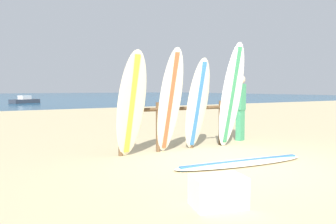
{
  "coord_description": "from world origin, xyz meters",
  "views": [
    {
      "loc": [
        -3.98,
        -4.16,
        1.36
      ],
      "look_at": [
        -0.08,
        2.3,
        0.82
      ],
      "focal_mm": 35.47,
      "sensor_mm": 36.0,
      "label": 1
    }
  ],
  "objects_px": {
    "surfboard_leaning_left": "(170,102)",
    "cooler_box": "(218,191)",
    "surfboard_rack": "(175,120)",
    "small_boat_offshore": "(25,100)",
    "surfboard_leaning_far_left": "(131,105)",
    "surfboard_leaning_center": "(231,96)",
    "surfboard_leaning_center_left": "(197,104)",
    "surfboard_lying_on_sand": "(242,162)",
    "beachgoer_standing": "(240,105)"
  },
  "relations": [
    {
      "from": "small_boat_offshore",
      "to": "cooler_box",
      "type": "xyz_separation_m",
      "value": [
        -2.1,
        -30.34,
        -0.08
      ]
    },
    {
      "from": "surfboard_rack",
      "to": "surfboard_lying_on_sand",
      "type": "xyz_separation_m",
      "value": [
        0.26,
        -1.83,
        -0.62
      ]
    },
    {
      "from": "surfboard_leaning_center_left",
      "to": "cooler_box",
      "type": "distance_m",
      "value": 3.66
    },
    {
      "from": "surfboard_leaning_center",
      "to": "beachgoer_standing",
      "type": "xyz_separation_m",
      "value": [
        0.94,
        0.69,
        -0.25
      ]
    },
    {
      "from": "surfboard_rack",
      "to": "surfboard_leaning_left",
      "type": "xyz_separation_m",
      "value": [
        -0.39,
        -0.42,
        0.42
      ]
    },
    {
      "from": "surfboard_leaning_far_left",
      "to": "surfboard_leaning_center",
      "type": "bearing_deg",
      "value": -2.12
    },
    {
      "from": "surfboard_leaning_far_left",
      "to": "surfboard_leaning_left",
      "type": "xyz_separation_m",
      "value": [
        0.83,
        -0.07,
        0.04
      ]
    },
    {
      "from": "surfboard_leaning_far_left",
      "to": "cooler_box",
      "type": "height_order",
      "value": "surfboard_leaning_far_left"
    },
    {
      "from": "surfboard_lying_on_sand",
      "to": "beachgoer_standing",
      "type": "distance_m",
      "value": 2.96
    },
    {
      "from": "surfboard_leaning_far_left",
      "to": "cooler_box",
      "type": "relative_size",
      "value": 3.47
    },
    {
      "from": "surfboard_leaning_center_left",
      "to": "cooler_box",
      "type": "xyz_separation_m",
      "value": [
        -1.9,
        -3.01,
        -0.83
      ]
    },
    {
      "from": "surfboard_leaning_far_left",
      "to": "surfboard_leaning_center",
      "type": "relative_size",
      "value": 0.87
    },
    {
      "from": "surfboard_leaning_left",
      "to": "beachgoer_standing",
      "type": "height_order",
      "value": "surfboard_leaning_left"
    },
    {
      "from": "surfboard_leaning_center_left",
      "to": "surfboard_leaning_center",
      "type": "height_order",
      "value": "surfboard_leaning_center"
    },
    {
      "from": "surfboard_rack",
      "to": "beachgoer_standing",
      "type": "bearing_deg",
      "value": 6.33
    },
    {
      "from": "surfboard_rack",
      "to": "surfboard_leaning_far_left",
      "type": "distance_m",
      "value": 1.33
    },
    {
      "from": "surfboard_leaning_far_left",
      "to": "beachgoer_standing",
      "type": "bearing_deg",
      "value": 9.95
    },
    {
      "from": "surfboard_rack",
      "to": "cooler_box",
      "type": "relative_size",
      "value": 4.5
    },
    {
      "from": "surfboard_leaning_center",
      "to": "beachgoer_standing",
      "type": "distance_m",
      "value": 1.19
    },
    {
      "from": "surfboard_leaning_center_left",
      "to": "cooler_box",
      "type": "bearing_deg",
      "value": -122.34
    },
    {
      "from": "surfboard_rack",
      "to": "surfboard_lying_on_sand",
      "type": "distance_m",
      "value": 1.95
    },
    {
      "from": "beachgoer_standing",
      "to": "small_boat_offshore",
      "type": "xyz_separation_m",
      "value": [
        -1.56,
        26.84,
        -0.68
      ]
    },
    {
      "from": "surfboard_leaning_far_left",
      "to": "surfboard_lying_on_sand",
      "type": "height_order",
      "value": "surfboard_leaning_far_left"
    },
    {
      "from": "surfboard_leaning_center_left",
      "to": "surfboard_leaning_far_left",
      "type": "bearing_deg",
      "value": -176.49
    },
    {
      "from": "beachgoer_standing",
      "to": "cooler_box",
      "type": "distance_m",
      "value": 5.12
    },
    {
      "from": "surfboard_leaning_far_left",
      "to": "cooler_box",
      "type": "xyz_separation_m",
      "value": [
        -0.26,
        -2.91,
        -0.86
      ]
    },
    {
      "from": "surfboard_leaning_center",
      "to": "cooler_box",
      "type": "distance_m",
      "value": 4.04
    },
    {
      "from": "surfboard_lying_on_sand",
      "to": "surfboard_rack",
      "type": "bearing_deg",
      "value": 97.95
    },
    {
      "from": "surfboard_leaning_left",
      "to": "small_boat_offshore",
      "type": "xyz_separation_m",
      "value": [
        1.0,
        27.5,
        -0.82
      ]
    },
    {
      "from": "surfboard_leaning_far_left",
      "to": "surfboard_leaning_left",
      "type": "height_order",
      "value": "surfboard_leaning_left"
    },
    {
      "from": "surfboard_lying_on_sand",
      "to": "beachgoer_standing",
      "type": "xyz_separation_m",
      "value": [
        1.92,
        2.07,
        0.91
      ]
    },
    {
      "from": "surfboard_leaning_far_left",
      "to": "small_boat_offshore",
      "type": "xyz_separation_m",
      "value": [
        1.83,
        27.43,
        -0.78
      ]
    },
    {
      "from": "surfboard_leaning_center",
      "to": "surfboard_lying_on_sand",
      "type": "bearing_deg",
      "value": -125.37
    },
    {
      "from": "surfboard_lying_on_sand",
      "to": "small_boat_offshore",
      "type": "xyz_separation_m",
      "value": [
        0.36,
        28.9,
        0.22
      ]
    },
    {
      "from": "surfboard_rack",
      "to": "surfboard_leaning_center_left",
      "type": "bearing_deg",
      "value": -30.94
    },
    {
      "from": "surfboard_rack",
      "to": "surfboard_leaning_center_left",
      "type": "height_order",
      "value": "surfboard_leaning_center_left"
    },
    {
      "from": "cooler_box",
      "to": "surfboard_leaning_center_left",
      "type": "bearing_deg",
      "value": 72.87
    },
    {
      "from": "surfboard_leaning_center",
      "to": "surfboard_lying_on_sand",
      "type": "height_order",
      "value": "surfboard_leaning_center"
    },
    {
      "from": "surfboard_leaning_center_left",
      "to": "small_boat_offshore",
      "type": "relative_size",
      "value": 0.73
    },
    {
      "from": "surfboard_leaning_center_left",
      "to": "surfboard_lying_on_sand",
      "type": "distance_m",
      "value": 1.86
    },
    {
      "from": "cooler_box",
      "to": "small_boat_offshore",
      "type": "bearing_deg",
      "value": 101.26
    },
    {
      "from": "surfboard_leaning_left",
      "to": "cooler_box",
      "type": "bearing_deg",
      "value": -111.01
    },
    {
      "from": "surfboard_leaning_left",
      "to": "surfboard_lying_on_sand",
      "type": "bearing_deg",
      "value": -65.32
    },
    {
      "from": "surfboard_leaning_center",
      "to": "beachgoer_standing",
      "type": "height_order",
      "value": "surfboard_leaning_center"
    },
    {
      "from": "surfboard_leaning_center_left",
      "to": "cooler_box",
      "type": "relative_size",
      "value": 3.37
    },
    {
      "from": "surfboard_rack",
      "to": "small_boat_offshore",
      "type": "height_order",
      "value": "surfboard_rack"
    },
    {
      "from": "surfboard_leaning_left",
      "to": "cooler_box",
      "type": "height_order",
      "value": "surfboard_leaning_left"
    },
    {
      "from": "surfboard_leaning_center",
      "to": "surfboard_rack",
      "type": "bearing_deg",
      "value": 160.2
    },
    {
      "from": "surfboard_leaning_left",
      "to": "surfboard_leaning_center_left",
      "type": "distance_m",
      "value": 0.83
    },
    {
      "from": "surfboard_rack",
      "to": "beachgoer_standing",
      "type": "height_order",
      "value": "beachgoer_standing"
    }
  ]
}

